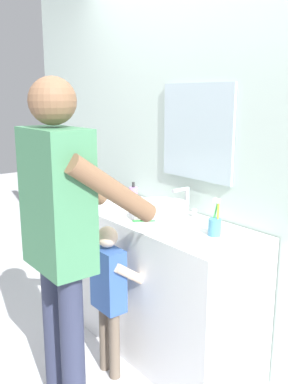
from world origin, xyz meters
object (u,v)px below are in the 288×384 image
soap_bottle (133,196)px  child_toddler (110,288)px  toothbrush_cup (215,226)px  adult_parent (61,221)px

soap_bottle → child_toddler: soap_bottle is taller
toothbrush_cup → child_toddler: toothbrush_cup is taller
child_toddler → adult_parent: adult_parent is taller
toothbrush_cup → child_toddler: size_ratio=0.22×
child_toddler → adult_parent: size_ratio=0.53×
toothbrush_cup → child_toddler: 0.71m
soap_bottle → adult_parent: (0.48, -0.79, 0.08)m
child_toddler → adult_parent: (0.08, -0.33, 0.49)m
toothbrush_cup → adult_parent: size_ratio=0.12×
soap_bottle → child_toddler: bearing=-49.5°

